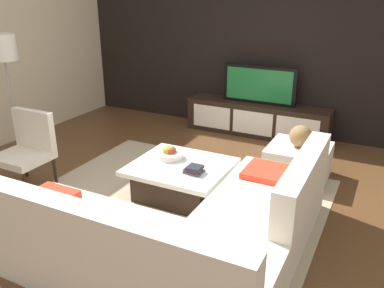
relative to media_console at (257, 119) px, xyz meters
name	(u,v)px	position (x,y,z in m)	size (l,w,h in m)	color
ground_plane	(185,202)	(0.00, -2.40, -0.25)	(14.00, 14.00, 0.00)	brown
feature_wall_back	(268,41)	(0.00, 0.30, 1.15)	(6.40, 0.12, 2.80)	black
area_rug	(177,199)	(-0.10, -2.40, -0.24)	(3.04, 2.52, 0.01)	tan
media_console	(257,119)	(0.00, 0.00, 0.00)	(2.19, 0.46, 0.50)	black
television	(259,85)	(0.00, 0.00, 0.54)	(1.12, 0.06, 0.57)	black
sectional_couch	(187,233)	(0.49, -3.28, 0.03)	(2.26, 2.29, 0.81)	silver
coffee_table	(181,180)	(-0.10, -2.30, -0.05)	(1.02, 0.92, 0.38)	black
accent_chair_near	(28,145)	(-1.77, -2.83, 0.24)	(0.56, 0.51, 0.87)	black
floor_lamp	(4,55)	(-2.59, -2.29, 1.12)	(0.33, 0.33, 1.62)	#A5A5AA
ottoman	(298,162)	(0.93, -1.25, -0.05)	(0.70, 0.70, 0.40)	silver
fruit_bowl	(170,154)	(-0.28, -2.20, 0.19)	(0.28, 0.28, 0.14)	silver
decorative_ball	(301,136)	(0.93, -1.25, 0.28)	(0.26, 0.26, 0.26)	#997247
book_stack	(194,170)	(0.12, -2.42, 0.17)	(0.19, 0.16, 0.08)	#2D516B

